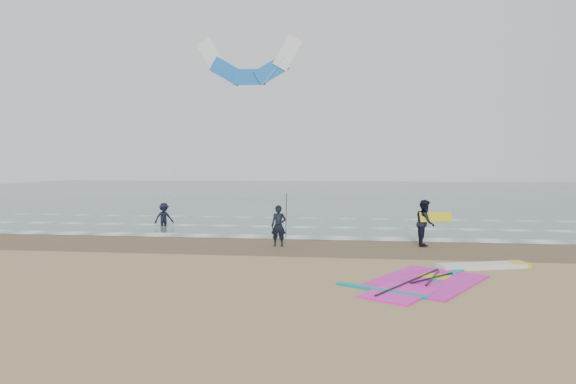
# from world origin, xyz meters

# --- Properties ---
(ground) EXTENTS (120.00, 120.00, 0.00)m
(ground) POSITION_xyz_m (0.00, 0.00, 0.00)
(ground) COLOR tan
(ground) RESTS_ON ground
(sea_water) EXTENTS (120.00, 80.00, 0.02)m
(sea_water) POSITION_xyz_m (0.00, 48.00, 0.01)
(sea_water) COLOR #47605E
(sea_water) RESTS_ON ground
(wet_sand_band) EXTENTS (120.00, 5.00, 0.01)m
(wet_sand_band) POSITION_xyz_m (0.00, 6.00, 0.00)
(wet_sand_band) COLOR brown
(wet_sand_band) RESTS_ON ground
(foam_waterline) EXTENTS (120.00, 9.15, 0.02)m
(foam_waterline) POSITION_xyz_m (0.00, 10.44, 0.03)
(foam_waterline) COLOR white
(foam_waterline) RESTS_ON ground
(windsurf_rig) EXTENTS (5.97, 5.65, 0.14)m
(windsurf_rig) POSITION_xyz_m (3.12, 0.71, 0.04)
(windsurf_rig) COLOR white
(windsurf_rig) RESTS_ON ground
(person_standing) EXTENTS (0.63, 0.44, 1.64)m
(person_standing) POSITION_xyz_m (-2.39, 5.75, 0.82)
(person_standing) COLOR black
(person_standing) RESTS_ON ground
(person_walking) EXTENTS (0.74, 0.93, 1.85)m
(person_walking) POSITION_xyz_m (3.36, 6.65, 0.92)
(person_walking) COLOR black
(person_walking) RESTS_ON ground
(person_wading) EXTENTS (1.17, 1.13, 1.60)m
(person_wading) POSITION_xyz_m (-9.30, 11.37, 0.80)
(person_wading) COLOR black
(person_wading) RESTS_ON ground
(held_pole) EXTENTS (0.17, 0.86, 1.82)m
(held_pole) POSITION_xyz_m (-2.09, 5.75, 1.20)
(held_pole) COLOR black
(held_pole) RESTS_ON ground
(carried_kiteboard) EXTENTS (1.30, 0.51, 0.39)m
(carried_kiteboard) POSITION_xyz_m (3.76, 6.55, 1.17)
(carried_kiteboard) COLOR yellow
(carried_kiteboard) RESTS_ON ground
(surf_kite) EXTENTS (7.05, 2.44, 9.24)m
(surf_kite) POSITION_xyz_m (-5.23, 13.65, 8.65)
(surf_kite) COLOR white
(surf_kite) RESTS_ON ground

